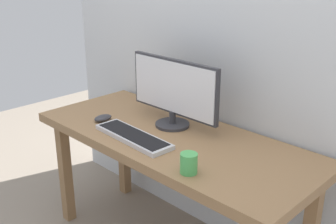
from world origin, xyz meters
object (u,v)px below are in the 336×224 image
(monitor, at_px, (174,91))
(coffee_mug, at_px, (189,163))
(keyboard_primary, at_px, (133,136))
(desk, at_px, (171,150))
(mouse, at_px, (103,118))

(monitor, height_order, coffee_mug, monitor)
(keyboard_primary, distance_m, coffee_mug, 0.45)
(desk, xyz_separation_m, keyboard_primary, (-0.10, -0.17, 0.10))
(desk, height_order, keyboard_primary, keyboard_primary)
(keyboard_primary, bearing_deg, monitor, 85.81)
(desk, bearing_deg, monitor, 129.37)
(keyboard_primary, bearing_deg, coffee_mug, -8.61)
(coffee_mug, bearing_deg, monitor, 140.87)
(keyboard_primary, relative_size, coffee_mug, 5.39)
(desk, height_order, monitor, monitor)
(monitor, bearing_deg, coffee_mug, -39.13)
(coffee_mug, bearing_deg, desk, 144.49)
(desk, bearing_deg, keyboard_primary, -120.74)
(desk, bearing_deg, coffee_mug, -35.51)
(desk, relative_size, mouse, 14.65)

